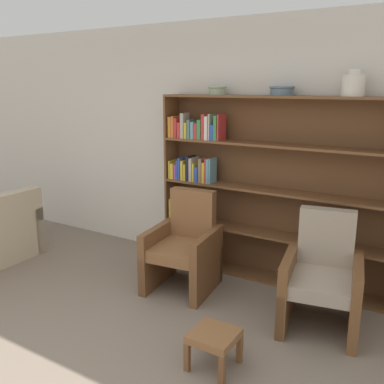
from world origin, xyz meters
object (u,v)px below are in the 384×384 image
at_px(bookshelf, 253,190).
at_px(vase_tall, 354,85).
at_px(bowl_sage, 282,90).
at_px(armchair_leather, 184,248).
at_px(armchair_cushioned, 322,279).
at_px(bowl_brass, 217,90).
at_px(footstool, 214,339).

bearing_deg(bookshelf, vase_tall, -1.33).
distance_m(bowl_sage, vase_tall, 0.67).
distance_m(armchair_leather, armchair_cushioned, 1.41).
bearing_deg(vase_tall, bowl_brass, -180.00).
bearing_deg(footstool, armchair_cushioned, 63.17).
height_order(vase_tall, footstool, vase_tall).
bearing_deg(bowl_brass, footstool, -61.87).
height_order(bowl_brass, armchair_cushioned, bowl_brass).
relative_size(bookshelf, bowl_sage, 10.47).
height_order(armchair_leather, footstool, armchair_leather).
xyz_separation_m(bookshelf, vase_tall, (0.94, -0.02, 1.09)).
xyz_separation_m(bowl_sage, vase_tall, (0.66, 0.00, 0.05)).
height_order(vase_tall, armchair_cushioned, vase_tall).
relative_size(armchair_leather, footstool, 3.05).
distance_m(bowl_brass, bowl_sage, 0.71).
bearing_deg(bookshelf, armchair_leather, -125.33).
distance_m(bowl_brass, armchair_leather, 1.70).
height_order(bookshelf, armchair_leather, bookshelf).
distance_m(bookshelf, armchair_cushioned, 1.27).
height_order(bookshelf, vase_tall, vase_tall).
xyz_separation_m(bookshelf, footstool, (0.44, -1.66, -0.74)).
bearing_deg(armchair_leather, bookshelf, -132.04).
xyz_separation_m(bowl_sage, armchair_cushioned, (0.67, -0.63, -1.58)).
bearing_deg(bowl_brass, vase_tall, 0.00).
xyz_separation_m(armchair_cushioned, footstool, (-0.51, -1.01, -0.20)).
distance_m(bowl_brass, armchair_cushioned, 2.19).
xyz_separation_m(vase_tall, armchair_leather, (-1.40, -0.63, -1.63)).
relative_size(vase_tall, footstool, 0.71).
relative_size(armchair_cushioned, footstool, 3.05).
bearing_deg(bowl_sage, armchair_leather, -139.77).
distance_m(bookshelf, footstool, 1.87).
bearing_deg(bowl_sage, footstool, -84.40).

